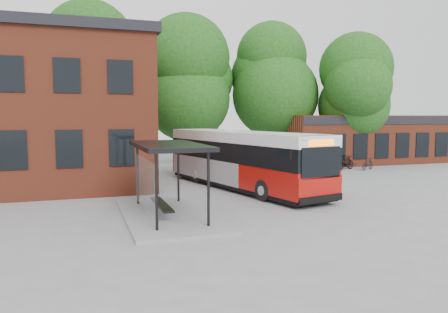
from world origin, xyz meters
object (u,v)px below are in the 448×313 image
object	(u,v)px
city_bus	(242,160)
bicycle_5	(346,163)
bicycle_0	(290,164)
bicycle_6	(343,162)
bicycle_7	(368,164)
bus_shelter	(169,180)
bicycle_3	(328,164)
bicycle_4	(317,163)
bicycle_2	(317,166)
bicycle_1	(309,165)

from	to	relation	value
city_bus	bicycle_5	bearing A→B (deg)	14.56
bicycle_0	bicycle_6	distance (m)	4.25
bicycle_6	bicycle_7	world-z (taller)	bicycle_6
bus_shelter	city_bus	xyz separation A→B (m)	(5.08, 5.37, 0.10)
bicycle_0	bicycle_3	bearing A→B (deg)	-122.29
bus_shelter	bicycle_3	world-z (taller)	bus_shelter
bicycle_5	bicycle_3	bearing A→B (deg)	80.25
bicycle_3	city_bus	bearing A→B (deg)	110.61
bicycle_7	bicycle_4	bearing A→B (deg)	39.91
bus_shelter	bicycle_2	xyz separation A→B (m)	(12.81, 10.52, -1.05)
bicycle_0	bicycle_5	xyz separation A→B (m)	(3.94, -1.15, 0.07)
bus_shelter	bicycle_5	bearing A→B (deg)	34.94
bicycle_1	bicycle_3	distance (m)	1.63
bicycle_1	bicycle_4	world-z (taller)	bicycle_4
city_bus	bicycle_7	world-z (taller)	city_bus
bus_shelter	bicycle_3	bearing A→B (deg)	37.39
bicycle_1	bicycle_3	xyz separation A→B (m)	(1.63, 0.12, 0.01)
bicycle_1	bicycle_2	world-z (taller)	bicycle_1
bus_shelter	bicycle_3	distance (m)	17.32
bus_shelter	bicycle_7	size ratio (longest dim) A/B	4.58
bicycle_2	bicycle_7	world-z (taller)	bicycle_7
bus_shelter	city_bus	bearing A→B (deg)	46.54
bicycle_2	bicycle_6	size ratio (longest dim) A/B	0.83
bus_shelter	bicycle_7	bearing A→B (deg)	31.08
city_bus	bicycle_3	xyz separation A→B (m)	(8.65, 5.13, -1.07)
bus_shelter	bicycle_4	bearing A→B (deg)	40.97
bus_shelter	bicycle_4	size ratio (longest dim) A/B	3.77
bicycle_2	bicycle_4	distance (m)	1.43
bicycle_0	bicycle_7	xyz separation A→B (m)	(5.42, -1.74, 0.00)
bicycle_0	bus_shelter	bearing A→B (deg)	134.83
bicycle_3	bicycle_4	bearing A→B (deg)	-1.05
bicycle_0	bicycle_2	world-z (taller)	bicycle_0
bicycle_3	bicycle_6	bearing A→B (deg)	-72.87
bicycle_1	bicycle_5	world-z (taller)	bicycle_5
bicycle_3	bicycle_1	bearing A→B (deg)	84.16
bicycle_5	bicycle_7	size ratio (longest dim) A/B	1.16
bicycle_2	bicycle_4	world-z (taller)	bicycle_4
bicycle_0	bicycle_1	world-z (taller)	bicycle_1
bus_shelter	bicycle_6	world-z (taller)	bus_shelter
bicycle_0	bicycle_4	bearing A→B (deg)	-94.91
bicycle_1	bicycle_4	xyz separation A→B (m)	(1.43, 1.38, 0.02)
bicycle_5	city_bus	bearing A→B (deg)	99.62
bicycle_2	bicycle_3	world-z (taller)	bicycle_3
bus_shelter	bicycle_7	world-z (taller)	bus_shelter
bicycle_3	bus_shelter	bearing A→B (deg)	117.32
city_bus	bicycle_0	bearing A→B (deg)	32.80
bicycle_7	city_bus	bearing A→B (deg)	87.96
city_bus	bicycle_4	distance (m)	10.65
bicycle_1	bicycle_7	size ratio (longest dim) A/B	1.03
bicycle_2	bicycle_4	bearing A→B (deg)	-8.13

